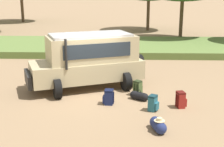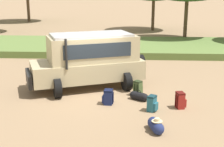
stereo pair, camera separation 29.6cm
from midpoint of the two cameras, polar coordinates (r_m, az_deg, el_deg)
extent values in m
plane|color=#8C7051|center=(13.40, -2.68, -3.66)|extent=(320.00, 320.00, 0.00)
cube|color=#5B7538|center=(23.13, -0.09, 5.01)|extent=(120.00, 7.00, 0.44)
cube|color=tan|center=(14.03, -3.93, 0.69)|extent=(5.25, 3.61, 0.84)
cube|color=tan|center=(13.88, -3.00, 4.65)|extent=(4.21, 3.09, 1.10)
cube|color=#232D38|center=(13.56, -9.22, 4.01)|extent=(0.64, 1.47, 0.77)
cube|color=#232D38|center=(13.02, -1.91, 4.18)|extent=(2.74, 1.14, 0.60)
cube|color=#232D38|center=(14.73, -3.97, 5.45)|extent=(2.74, 1.14, 0.60)
cube|color=#B7B7B7|center=(13.77, -3.24, 7.09)|extent=(3.82, 2.88, 0.10)
cube|color=black|center=(13.67, -14.38, -0.90)|extent=(0.76, 1.56, 0.56)
cylinder|color=black|center=(12.65, -7.71, 3.48)|extent=(0.10, 0.10, 1.25)
cylinder|color=black|center=(12.93, -9.30, -2.69)|extent=(0.56, 0.85, 0.80)
cylinder|color=black|center=(14.77, -10.58, -0.48)|extent=(0.56, 0.85, 0.80)
cylinder|color=black|center=(13.72, 3.30, -1.46)|extent=(0.56, 0.85, 0.80)
cylinder|color=black|center=(15.46, 0.61, 0.50)|extent=(0.56, 0.85, 0.80)
cylinder|color=black|center=(14.84, 5.77, 2.06)|extent=(0.48, 0.76, 0.74)
cube|color=maroon|center=(12.01, 13.02, -4.92)|extent=(0.33, 0.41, 0.56)
cube|color=maroon|center=(12.10, 13.74, -5.17)|extent=(0.14, 0.28, 0.31)
cube|color=#4D100E|center=(11.91, 13.11, -3.54)|extent=(0.34, 0.40, 0.07)
cylinder|color=#4D100E|center=(12.03, 12.21, -4.85)|extent=(0.04, 0.04, 0.47)
cylinder|color=#4D100E|center=(11.89, 12.51, -5.11)|extent=(0.04, 0.04, 0.47)
cube|color=navy|center=(12.11, 0.05, -4.45)|extent=(0.34, 0.41, 0.52)
cube|color=navy|center=(12.16, -0.86, -4.69)|extent=(0.10, 0.30, 0.28)
cube|color=black|center=(12.02, 0.05, -3.15)|extent=(0.35, 0.40, 0.07)
cylinder|color=black|center=(12.01, 0.81, -4.62)|extent=(0.04, 0.04, 0.44)
cylinder|color=black|center=(12.17, 0.92, -4.35)|extent=(0.04, 0.04, 0.44)
cube|color=#42562D|center=(13.11, 5.37, -2.82)|extent=(0.40, 0.40, 0.57)
cube|color=#42562D|center=(13.27, 5.80, -2.94)|extent=(0.23, 0.21, 0.31)
cube|color=#242F19|center=(13.02, 5.40, -1.50)|extent=(0.40, 0.40, 0.07)
cylinder|color=#242F19|center=(13.04, 4.73, -2.91)|extent=(0.04, 0.04, 0.49)
cylinder|color=#242F19|center=(12.96, 5.23, -3.04)|extent=(0.04, 0.04, 0.49)
cube|color=#235B6B|center=(11.55, 8.02, -5.57)|extent=(0.38, 0.43, 0.53)
cube|color=#235B6B|center=(11.52, 8.75, -6.02)|extent=(0.20, 0.27, 0.29)
cube|color=#13323A|center=(11.45, 8.08, -4.20)|extent=(0.38, 0.42, 0.07)
cylinder|color=#13323A|center=(11.67, 7.54, -5.33)|extent=(0.04, 0.04, 0.45)
cylinder|color=#13323A|center=(11.54, 7.22, -5.57)|extent=(0.04, 0.04, 0.45)
cylinder|color=navy|center=(10.04, 8.85, -9.39)|extent=(0.49, 0.58, 0.37)
sphere|color=navy|center=(9.83, 9.36, -9.99)|extent=(0.36, 0.36, 0.36)
sphere|color=navy|center=(10.26, 8.36, -8.83)|extent=(0.36, 0.36, 0.36)
torus|color=#121834|center=(9.96, 8.90, -8.32)|extent=(0.07, 0.16, 0.16)
cylinder|color=beige|center=(9.88, 9.10, -8.59)|extent=(0.34, 0.34, 0.02)
cylinder|color=beige|center=(9.86, 9.11, -8.33)|extent=(0.17, 0.17, 0.09)
cylinder|color=black|center=(12.62, 5.61, -4.15)|extent=(0.60, 0.55, 0.33)
sphere|color=black|center=(12.50, 6.60, -4.37)|extent=(0.32, 0.32, 0.32)
sphere|color=black|center=(12.75, 4.65, -3.92)|extent=(0.32, 0.32, 0.32)
torus|color=black|center=(12.57, 5.63, -3.36)|extent=(0.15, 0.11, 0.16)
cylinder|color=brown|center=(44.14, -14.89, 11.58)|extent=(0.38, 0.38, 3.75)
cylinder|color=brown|center=(33.90, 7.77, 10.55)|extent=(0.32, 0.32, 3.25)
cylinder|color=brown|center=(27.43, 13.63, 9.42)|extent=(0.30, 0.30, 3.48)
camera|label=1|loc=(0.15, -89.33, 0.18)|focal=50.00mm
camera|label=2|loc=(0.15, 90.67, -0.18)|focal=50.00mm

